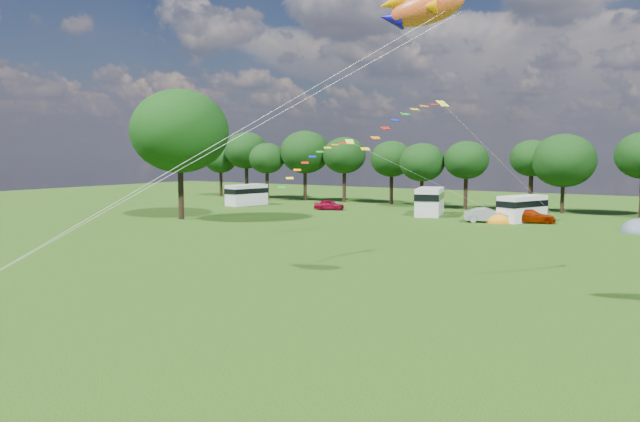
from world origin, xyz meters
The scene contains 14 objects.
ground_plane centered at (0.00, 0.00, 0.00)m, with size 180.00×180.00×0.00m, color black.
tree_line centered at (5.30, 54.99, 6.35)m, with size 102.98×10.98×10.27m.
big_tree centered at (-30.00, 28.00, 9.02)m, with size 10.00×10.00×13.28m.
car_a centered at (-22.58, 44.90, 0.61)m, with size 1.44×3.67×1.22m, color maroon.
car_b centered at (-2.54, 42.12, 0.72)m, with size 1.52×4.07×1.44m, color #93969B.
car_c centered at (1.17, 44.00, 0.68)m, with size 1.90×4.53×1.36m, color #922100.
campervan_a centered at (-35.09, 44.67, 1.44)m, with size 3.35×5.81×2.68m.
campervan_b centered at (-10.10, 45.72, 1.60)m, with size 4.20×6.57×2.98m.
campervan_c centered at (0.17, 44.72, 1.39)m, with size 4.05×5.74×2.59m.
tent_orange centered at (-1.53, 42.69, 0.02)m, with size 2.78×3.04×2.17m.
tent_greyblue centered at (10.95, 41.77, 0.02)m, with size 3.19×3.50×2.38m.
fish_kite centered at (5.88, 6.58, 12.85)m, with size 3.87×2.07×2.02m.
streamer_kite_b centered at (-9.56, 23.03, 6.64)m, with size 4.33×4.75×3.82m.
streamer_kite_c centered at (2.35, 13.62, 8.88)m, with size 3.05×4.98×2.80m.
Camera 1 is at (16.77, -17.90, 6.95)m, focal length 35.00 mm.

